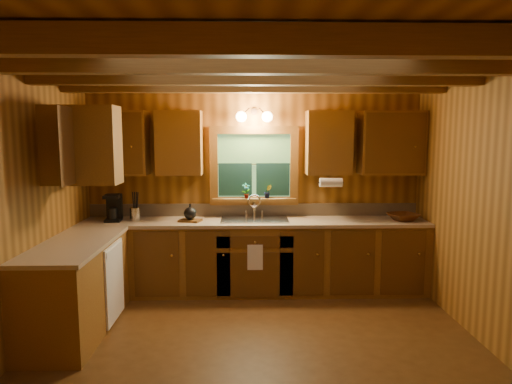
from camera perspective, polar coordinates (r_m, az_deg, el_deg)
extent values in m
plane|color=#503113|center=(4.41, 0.25, -19.08)|extent=(4.20, 4.20, 0.00)
plane|color=brown|center=(4.00, 0.27, 16.54)|extent=(4.20, 4.20, 0.00)
plane|color=brown|center=(5.88, -0.25, 0.88)|extent=(4.20, 0.00, 4.20)
plane|color=brown|center=(2.15, 1.68, -10.51)|extent=(4.20, 0.00, 4.20)
plane|color=brown|center=(4.47, -27.78, -2.02)|extent=(0.00, 3.80, 3.80)
plane|color=brown|center=(4.57, 27.62, -1.82)|extent=(0.00, 3.80, 3.80)
cube|color=brown|center=(2.80, 0.99, 18.25)|extent=(4.20, 0.14, 0.18)
cube|color=brown|center=(3.59, 0.46, 15.83)|extent=(4.20, 0.14, 0.18)
cube|color=brown|center=(4.38, 0.12, 14.28)|extent=(4.20, 0.14, 0.18)
cube|color=brown|center=(5.17, -0.10, 13.20)|extent=(4.20, 0.14, 0.18)
cube|color=brown|center=(5.74, -0.18, -8.13)|extent=(4.20, 0.62, 0.86)
cube|color=brown|center=(4.97, -21.41, -11.11)|extent=(0.62, 1.60, 0.86)
cube|color=tan|center=(5.64, -0.18, -3.72)|extent=(4.20, 0.66, 0.04)
cube|color=tan|center=(4.85, -21.55, -6.06)|extent=(0.64, 1.60, 0.04)
cube|color=tan|center=(5.91, -0.24, -2.22)|extent=(4.20, 0.02, 0.16)
cube|color=white|center=(5.06, -17.16, -10.62)|extent=(0.02, 0.60, 0.80)
cube|color=brown|center=(5.90, -17.06, 5.83)|extent=(0.78, 0.34, 0.78)
cube|color=brown|center=(5.73, -9.50, 6.02)|extent=(0.55, 0.34, 0.78)
cube|color=brown|center=(5.77, 9.01, 6.04)|extent=(0.55, 0.34, 0.78)
cube|color=brown|center=(5.96, 16.45, 5.87)|extent=(0.78, 0.34, 0.78)
cube|color=brown|center=(4.97, -22.90, 5.37)|extent=(0.34, 1.10, 0.78)
cube|color=brown|center=(5.81, -0.24, 7.71)|extent=(1.12, 0.08, 0.10)
cube|color=brown|center=(5.87, -0.24, -1.11)|extent=(1.12, 0.08, 0.10)
cube|color=brown|center=(5.83, -5.26, 3.26)|extent=(0.10, 0.08, 0.80)
cube|color=brown|center=(5.85, 4.77, 3.28)|extent=(0.10, 0.08, 0.80)
cube|color=#477C34|center=(5.86, -0.25, 3.30)|extent=(0.92, 0.01, 0.80)
cube|color=#102F2D|center=(5.85, -2.59, 1.56)|extent=(0.42, 0.02, 0.42)
cube|color=#102F2D|center=(5.86, 2.10, 1.57)|extent=(0.42, 0.02, 0.42)
cylinder|color=black|center=(5.83, -0.24, 3.48)|extent=(0.92, 0.01, 0.01)
cube|color=brown|center=(5.83, -0.23, -0.97)|extent=(1.06, 0.14, 0.04)
cylinder|color=black|center=(5.81, -0.24, 9.98)|extent=(0.08, 0.03, 0.08)
cylinder|color=black|center=(5.75, -1.24, 10.01)|extent=(0.09, 0.17, 0.08)
cylinder|color=black|center=(5.76, 0.78, 10.01)|extent=(0.09, 0.17, 0.08)
sphere|color=#FFE0A5|center=(5.69, -1.85, 9.33)|extent=(0.13, 0.13, 0.13)
sphere|color=#FFE0A5|center=(5.70, 1.41, 9.33)|extent=(0.13, 0.13, 0.13)
cylinder|color=white|center=(5.60, 9.28, 1.18)|extent=(0.27, 0.11, 0.11)
cube|color=white|center=(5.41, -0.11, -8.13)|extent=(0.18, 0.01, 0.30)
cube|color=silver|center=(5.65, -0.19, -3.45)|extent=(0.82, 0.48, 0.02)
cube|color=#262628|center=(5.66, -2.12, -4.10)|extent=(0.34, 0.40, 0.14)
cube|color=#262628|center=(5.67, 1.74, -4.09)|extent=(0.34, 0.40, 0.14)
cylinder|color=silver|center=(5.80, -0.22, -2.10)|extent=(0.04, 0.04, 0.22)
torus|color=silver|center=(5.73, -0.21, -1.11)|extent=(0.16, 0.02, 0.16)
cube|color=black|center=(5.83, -17.30, -3.33)|extent=(0.18, 0.22, 0.03)
cube|color=black|center=(5.88, -17.16, -1.69)|extent=(0.18, 0.08, 0.31)
cube|color=black|center=(5.77, -17.46, -0.53)|extent=(0.18, 0.20, 0.04)
cylinder|color=black|center=(5.79, -17.41, -2.54)|extent=(0.11, 0.11, 0.13)
cylinder|color=silver|center=(5.81, -14.78, -2.65)|extent=(0.12, 0.12, 0.16)
cylinder|color=black|center=(5.78, -15.01, -1.10)|extent=(0.03, 0.04, 0.23)
cylinder|color=black|center=(5.79, -14.83, -1.09)|extent=(0.01, 0.01, 0.23)
cylinder|color=black|center=(5.79, -14.65, -1.08)|extent=(0.03, 0.04, 0.23)
cylinder|color=black|center=(5.80, -14.51, -1.06)|extent=(0.04, 0.06, 0.22)
cube|color=#553312|center=(5.61, -8.17, -3.52)|extent=(0.29, 0.24, 0.02)
sphere|color=black|center=(5.60, -8.18, -2.64)|extent=(0.15, 0.15, 0.15)
cylinder|color=black|center=(5.58, -8.20, -1.67)|extent=(0.02, 0.02, 0.04)
imported|color=#48230C|center=(5.89, 17.80, -2.97)|extent=(0.43, 0.43, 0.09)
imported|color=#553312|center=(5.79, -1.23, 0.15)|extent=(0.12, 0.10, 0.20)
imported|color=#553312|center=(5.81, 1.48, 0.07)|extent=(0.11, 0.09, 0.17)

